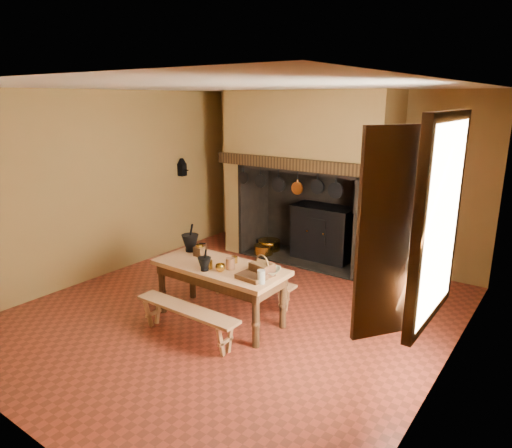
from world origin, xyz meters
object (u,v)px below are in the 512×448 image
at_px(bench_front, 187,316).
at_px(mixing_bowl, 268,271).
at_px(work_table, 220,274).
at_px(coffee_grinder, 200,250).
at_px(wicker_basket, 262,268).
at_px(iron_range, 323,232).

relative_size(bench_front, mixing_bowl, 4.82).
relative_size(work_table, bench_front, 1.19).
distance_m(work_table, bench_front, 0.67).
height_order(coffee_grinder, wicker_basket, wicker_basket).
relative_size(iron_range, coffee_grinder, 8.48).
height_order(work_table, mixing_bowl, mixing_bowl).
height_order(coffee_grinder, mixing_bowl, coffee_grinder).
xyz_separation_m(work_table, wicker_basket, (0.60, 0.04, 0.19)).
xyz_separation_m(iron_range, mixing_bowl, (0.64, -2.60, 0.27)).
xyz_separation_m(bench_front, wicker_basket, (0.60, 0.63, 0.51)).
relative_size(iron_range, bench_front, 1.15).
height_order(work_table, coffee_grinder, coffee_grinder).
relative_size(coffee_grinder, wicker_basket, 0.65).
bearing_deg(iron_range, work_table, -89.92).
relative_size(work_table, coffee_grinder, 8.80).
xyz_separation_m(work_table, bench_front, (-0.00, -0.59, -0.31)).
xyz_separation_m(mixing_bowl, wicker_basket, (-0.04, -0.07, 0.05)).
xyz_separation_m(bench_front, coffee_grinder, (-0.43, 0.71, 0.50)).
relative_size(mixing_bowl, wicker_basket, 1.00).
bearing_deg(mixing_bowl, coffee_grinder, 179.42).
bearing_deg(bench_front, work_table, 90.00).
relative_size(iron_range, wicker_basket, 5.54).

